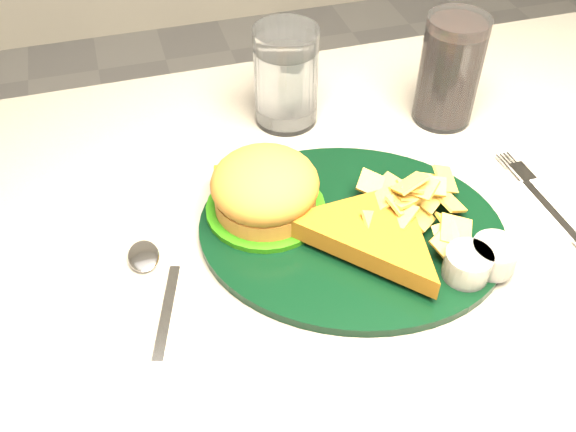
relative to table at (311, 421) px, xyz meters
name	(u,v)px	position (x,y,z in m)	size (l,w,h in m)	color
table	(311,421)	(0.00, 0.00, 0.00)	(1.20, 0.80, 0.75)	gray
dinner_plate	(353,208)	(0.04, 0.01, 0.41)	(0.34, 0.28, 0.08)	black
water_glass	(286,76)	(0.03, 0.24, 0.44)	(0.08, 0.08, 0.13)	silver
cola_glass	(450,71)	(0.24, 0.19, 0.45)	(0.08, 0.08, 0.14)	black
fork_napkin	(548,208)	(0.27, -0.02, 0.38)	(0.11, 0.15, 0.01)	white
spoon	(167,310)	(-0.17, -0.04, 0.38)	(0.04, 0.16, 0.01)	white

